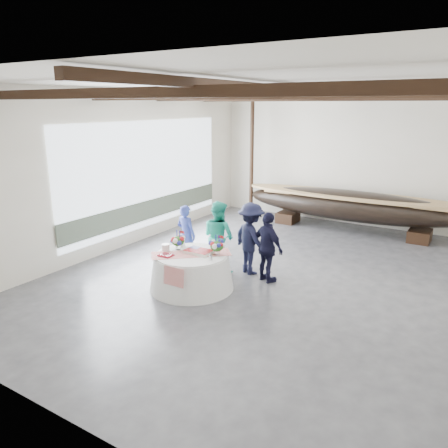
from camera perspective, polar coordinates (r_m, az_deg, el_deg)
The scene contains 14 objects.
floor at distance 10.72m, azimuth 7.36°, elevation -7.06°, with size 10.00×12.00×0.01m, color #3D3D42.
wall_back at distance 15.70m, azimuth 16.93°, elevation 8.05°, with size 10.00×0.02×4.50m, color silver.
wall_front at distance 5.38m, azimuth -19.65°, elevation -5.28°, with size 10.00×0.02×4.50m, color silver.
wall_left at distance 12.92m, azimuth -12.99°, elevation 6.88°, with size 0.02×12.00×4.50m, color silver.
ceiling at distance 9.93m, azimuth 8.29°, elevation 17.71°, with size 10.00×12.00×0.01m, color white.
pavilion_structure at distance 10.70m, azimuth 10.07°, elevation 14.79°, with size 9.80×11.76×4.50m.
open_bay at distance 13.67m, azimuth -9.79°, elevation 5.70°, with size 0.03×7.00×3.20m.
longboat_display at distance 14.89m, azimuth 16.16°, elevation 2.35°, with size 7.30×1.46×1.37m.
banquet_table at distance 10.00m, azimuth -4.26°, elevation -6.14°, with size 1.92×1.92×0.82m.
tabletop_items at distance 9.92m, azimuth -3.94°, elevation -2.87°, with size 1.69×1.59×0.40m.
guest_woman_blue at distance 11.39m, azimuth -4.97°, elevation -1.41°, with size 0.58×0.38×1.58m, color navy.
guest_woman_teal at distance 10.82m, azimuth -0.72°, elevation -1.67°, with size 0.87×0.68×1.80m, color #22B095.
guest_man_left at distance 10.71m, azimuth 3.54°, elevation -1.91°, with size 1.15×0.66×1.79m, color black.
guest_man_right at distance 10.24m, azimuth 5.74°, elevation -3.07°, with size 0.99×0.41×1.68m, color black.
Camera 1 is at (4.03, -9.07, 4.06)m, focal length 35.00 mm.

